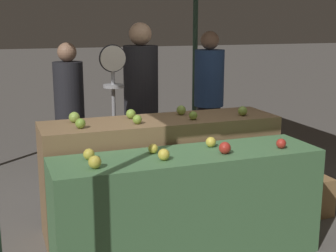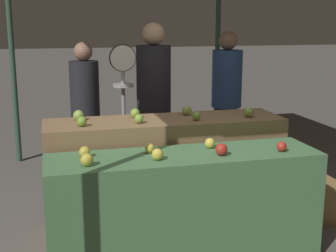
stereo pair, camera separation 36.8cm
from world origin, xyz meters
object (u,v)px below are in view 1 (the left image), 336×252
object	(u,v)px
person_vendor_at_scale	(141,95)
person_customer_left	(69,104)
wooden_crate_side	(307,195)
produce_scale	(114,91)
person_customer_right	(209,90)

from	to	relation	value
person_vendor_at_scale	person_customer_left	size ratio (longest dim) A/B	1.13
person_customer_left	wooden_crate_side	bearing A→B (deg)	150.72
produce_scale	person_customer_left	bearing A→B (deg)	111.75
produce_scale	person_customer_right	bearing A→B (deg)	29.77
produce_scale	wooden_crate_side	xyz separation A→B (m)	(1.65, -0.87, -0.96)
person_vendor_at_scale	produce_scale	bearing A→B (deg)	30.32
produce_scale	person_customer_right	size ratio (longest dim) A/B	0.94
person_vendor_at_scale	person_customer_right	bearing A→B (deg)	-166.57
person_customer_right	wooden_crate_side	bearing A→B (deg)	116.92
person_vendor_at_scale	wooden_crate_side	world-z (taller)	person_vendor_at_scale
produce_scale	person_vendor_at_scale	xyz separation A→B (m)	(0.38, 0.33, -0.11)
person_customer_right	person_vendor_at_scale	bearing A→B (deg)	42.40
person_vendor_at_scale	person_customer_right	distance (m)	1.11
person_customer_left	wooden_crate_side	distance (m)	2.67
person_customer_right	produce_scale	bearing A→B (deg)	47.65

